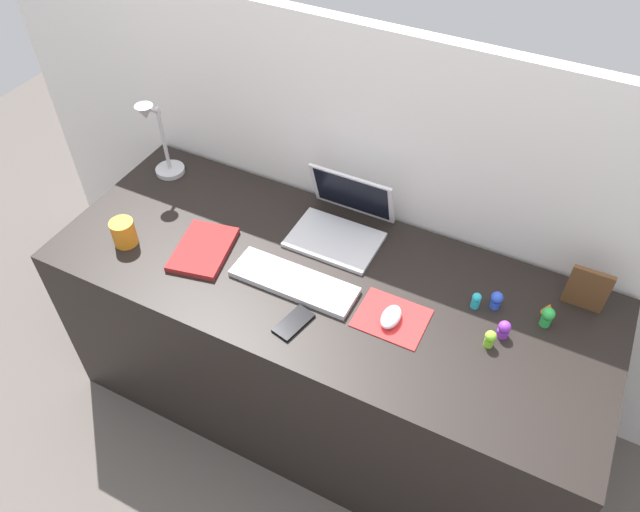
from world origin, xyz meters
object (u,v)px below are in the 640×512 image
at_px(toy_figurine_cyan, 476,300).
at_px(toy_figurine_lime, 490,338).
at_px(keyboard, 294,282).
at_px(toy_figurine_purple, 504,329).
at_px(toy_figurine_green, 547,316).
at_px(laptop, 342,219).
at_px(coffee_mug, 124,233).
at_px(cell_phone, 293,323).
at_px(picture_frame, 588,289).
at_px(toy_figurine_orange, 549,308).
at_px(notebook_pad, 203,249).
at_px(mouse, 391,317).
at_px(toy_figurine_blue, 496,300).
at_px(desk_lamp, 159,142).

bearing_deg(toy_figurine_cyan, toy_figurine_lime, -57.79).
relative_size(keyboard, toy_figurine_cyan, 7.25).
bearing_deg(toy_figurine_lime, toy_figurine_purple, 62.89).
bearing_deg(keyboard, toy_figurine_green, 14.76).
height_order(laptop, coffee_mug, laptop).
bearing_deg(cell_phone, toy_figurine_green, 39.98).
bearing_deg(keyboard, toy_figurine_purple, 8.64).
relative_size(toy_figurine_lime, toy_figurine_cyan, 1.03).
height_order(picture_frame, toy_figurine_orange, picture_frame).
distance_m(keyboard, coffee_mug, 0.61).
relative_size(laptop, notebook_pad, 1.25).
xyz_separation_m(mouse, coffee_mug, (-0.93, -0.09, 0.02)).
bearing_deg(toy_figurine_purple, picture_frame, 50.32).
height_order(laptop, toy_figurine_cyan, laptop).
bearing_deg(cell_phone, toy_figurine_blue, 46.30).
distance_m(keyboard, desk_lamp, 0.76).
bearing_deg(cell_phone, desk_lamp, 165.29).
height_order(laptop, notebook_pad, laptop).
bearing_deg(toy_figurine_green, toy_figurine_purple, -136.03).
xyz_separation_m(picture_frame, toy_figurine_lime, (-0.21, -0.27, -0.04)).
bearing_deg(keyboard, toy_figurine_cyan, 17.45).
distance_m(laptop, toy_figurine_purple, 0.64).
xyz_separation_m(cell_phone, picture_frame, (0.75, 0.46, 0.07)).
relative_size(toy_figurine_cyan, toy_figurine_green, 0.83).
distance_m(mouse, cell_phone, 0.29).
bearing_deg(toy_figurine_blue, toy_figurine_green, 0.17).
relative_size(laptop, toy_figurine_blue, 4.90).
height_order(toy_figurine_purple, toy_figurine_green, toy_figurine_green).
bearing_deg(cell_phone, coffee_mug, -171.26).
xyz_separation_m(laptop, coffee_mug, (-0.63, -0.38, -0.01)).
relative_size(keyboard, picture_frame, 2.73).
distance_m(notebook_pad, toy_figurine_orange, 1.11).
xyz_separation_m(notebook_pad, toy_figurine_purple, (0.98, 0.11, 0.02)).
distance_m(keyboard, notebook_pad, 0.34).
bearing_deg(picture_frame, keyboard, -158.86).
height_order(desk_lamp, toy_figurine_lime, desk_lamp).
height_order(mouse, coffee_mug, coffee_mug).
bearing_deg(picture_frame, desk_lamp, -178.03).
height_order(mouse, toy_figurine_purple, toy_figurine_purple).
height_order(toy_figurine_orange, toy_figurine_purple, toy_figurine_purple).
relative_size(desk_lamp, toy_figurine_orange, 7.76).
bearing_deg(laptop, coffee_mug, -148.50).
xyz_separation_m(toy_figurine_purple, toy_figurine_green, (0.10, 0.10, 0.01)).
xyz_separation_m(mouse, toy_figurine_cyan, (0.21, 0.17, 0.01)).
height_order(toy_figurine_purple, toy_figurine_blue, toy_figurine_blue).
distance_m(toy_figurine_cyan, toy_figurine_green, 0.21).
bearing_deg(coffee_mug, desk_lamp, 106.02).
distance_m(laptop, toy_figurine_blue, 0.57).
height_order(cell_phone, desk_lamp, desk_lamp).
distance_m(laptop, toy_figurine_cyan, 0.52).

